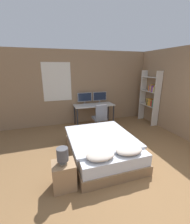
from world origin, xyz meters
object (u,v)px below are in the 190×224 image
Objects in this scene: computer_mouse at (103,105)px; monitor_left at (85,98)px; bed at (102,147)px; bookshelf at (151,96)px; monitor_right at (100,97)px; keyboard at (96,106)px; nightstand at (64,175)px; desk at (94,107)px; office_chair at (100,121)px; bedside_lamp at (63,155)px.

monitor_left is at bearing 144.27° from computer_mouse.
bed is 3.14m from bookshelf.
monitor_left is 7.68× the size of computer_mouse.
monitor_right is at bearing 85.23° from computer_mouse.
computer_mouse is at bearing 0.00° from keyboard.
nightstand is 4.32m from bookshelf.
bookshelf is (2.37, -0.76, 0.06)m from monitor_left.
desk is 0.23m from keyboard.
computer_mouse is at bearing -37.20° from desk.
monitor_left is at bearing 106.77° from office_chair.
bedside_lamp reaches higher than bed.
computer_mouse reaches higher than desk.
nightstand is 1.41× the size of keyboard.
office_chair is at bearing 71.98° from bed.
monitor_left is 1.52× the size of keyboard.
bedside_lamp is 2.62m from office_chair.
computer_mouse is at bearing 56.72° from nightstand.
desk is 2.77× the size of monitor_left.
monitor_left is (1.18, 3.08, 0.34)m from bedside_lamp.
keyboard is at bearing -90.00° from desk.
monitor_right is (0.30, 0.21, 0.34)m from desk.
desk is at bearing 88.31° from office_chair.
bookshelf is (3.56, 2.31, 0.82)m from nightstand.
nightstand is 0.52× the size of office_chair.
bed is 5.51× the size of keyboard.
keyboard reaches higher than bed.
monitor_right reaches higher than keyboard.
bookshelf is (2.10, 0.16, 0.69)m from office_chair.
office_chair reaches higher than computer_mouse.
computer_mouse is (1.75, 2.67, 0.11)m from bedside_lamp.
monitor_left is (1.18, 3.08, 0.76)m from nightstand.
nightstand is (-0.99, -0.69, -0.01)m from bed.
monitor_left is at bearing 162.19° from bookshelf.
keyboard is 2.13m from bookshelf.
nightstand is 3.64m from monitor_right.
bedside_lamp is 3.23m from desk.
bedside_lamp is at bearing -124.25° from office_chair.
desk is 0.78m from office_chair.
office_chair reaches higher than bedside_lamp.
office_chair is 2.21m from bookshelf.
desk is at bearing -145.62° from monitor_right.
bedside_lamp is 3.57m from monitor_right.
bed reaches higher than nightstand.
nightstand is 0.25× the size of bookshelf.
keyboard is (0.49, 1.97, 0.51)m from bed.
keyboard reaches higher than nightstand.
keyboard is at bearing 180.00° from computer_mouse.
monitor_right is at bearing 156.72° from bookshelf.
office_chair is at bearing -175.52° from bookshelf.
bedside_lamp is at bearing -144.99° from bed.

